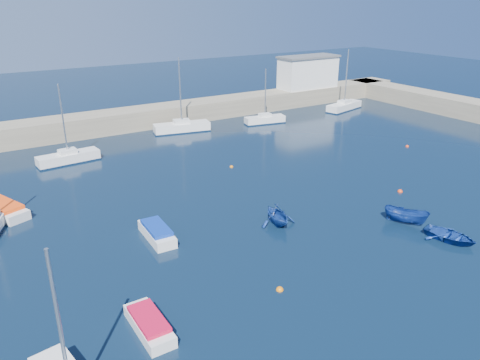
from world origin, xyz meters
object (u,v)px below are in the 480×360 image
harbor_office (308,73)px  motorboat_1 (157,232)px  sailboat_7 (265,119)px  sailboat_8 (344,106)px  sailboat_5 (68,158)px  dinghy_left (277,215)px  dinghy_center (450,236)px  motorboat_0 (149,324)px  motorboat_2 (3,209)px  dinghy_right (406,216)px  sailboat_6 (182,127)px

harbor_office → motorboat_1: harbor_office is taller
sailboat_7 → sailboat_8: bearing=-78.6°
sailboat_5 → dinghy_left: bearing=-161.2°
motorboat_1 → dinghy_center: motorboat_1 is taller
motorboat_0 → motorboat_2: size_ratio=0.74×
sailboat_8 → dinghy_right: (-24.44, -32.45, 0.04)m
sailboat_6 → sailboat_7: (12.04, -2.25, -0.09)m
sailboat_7 → motorboat_0: 45.63m
motorboat_0 → dinghy_right: dinghy_right is taller
sailboat_6 → motorboat_2: sailboat_6 is taller
sailboat_5 → harbor_office: bearing=-81.0°
motorboat_2 → dinghy_right: dinghy_right is taller
sailboat_5 → motorboat_1: 21.29m
sailboat_6 → motorboat_1: 29.92m
dinghy_left → dinghy_right: (8.79, -5.39, -0.18)m
harbor_office → dinghy_center: bearing=-117.1°
motorboat_2 → dinghy_right: (27.11, -19.01, 0.16)m
motorboat_2 → dinghy_center: bearing=-60.9°
motorboat_1 → motorboat_2: motorboat_2 is taller
sailboat_6 → motorboat_0: (-18.99, -35.71, -0.23)m
sailboat_6 → dinghy_right: sailboat_6 is taller
harbor_office → motorboat_1: 51.61m
sailboat_5 → motorboat_0: size_ratio=2.09×
sailboat_5 → motorboat_0: bearing=169.7°
sailboat_8 → sailboat_5: bearing=79.7°
sailboat_8 → motorboat_0: sailboat_8 is taller
motorboat_1 → dinghy_left: size_ratio=1.36×
sailboat_8 → dinghy_left: bearing=115.0°
sailboat_7 → motorboat_0: sailboat_7 is taller
dinghy_right → dinghy_left: bearing=120.7°
harbor_office → motorboat_2: bearing=-157.4°
sailboat_7 → dinghy_center: (-8.18, -35.81, -0.19)m
sailboat_5 → sailboat_6: size_ratio=0.88×
sailboat_8 → motorboat_1: bearing=105.6°
sailboat_6 → motorboat_2: 28.37m
dinghy_center → motorboat_2: bearing=126.7°
motorboat_1 → sailboat_5: bearing=96.3°
harbor_office → sailboat_7: bearing=-151.5°
sailboat_5 → sailboat_6: sailboat_6 is taller
motorboat_1 → dinghy_center: size_ratio=1.18×
sailboat_5 → motorboat_2: sailboat_5 is taller
sailboat_7 → motorboat_0: size_ratio=1.87×
sailboat_5 → sailboat_6: bearing=-77.7°
harbor_office → sailboat_7: sailboat_7 is taller
sailboat_5 → motorboat_1: (1.46, -21.24, -0.12)m
sailboat_8 → motorboat_0: 57.62m
motorboat_2 → dinghy_center: size_ratio=1.49×
sailboat_8 → motorboat_2: bearing=90.5°
sailboat_8 → motorboat_0: size_ratio=2.29×
sailboat_7 → motorboat_2: (-35.84, -13.19, -0.07)m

